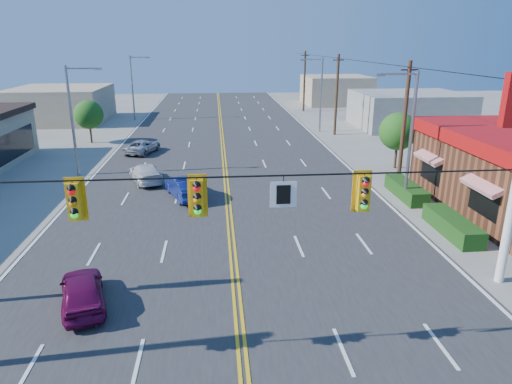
{
  "coord_description": "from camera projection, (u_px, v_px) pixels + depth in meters",
  "views": [
    {
      "loc": [
        -0.64,
        -12.01,
        9.5
      ],
      "look_at": [
        1.33,
        10.15,
        2.2
      ],
      "focal_mm": 32.0,
      "sensor_mm": 36.0,
      "label": 1
    }
  ],
  "objects": [
    {
      "name": "ground",
      "position": [
        242.0,
        359.0,
        14.39
      ],
      "size": [
        160.0,
        160.0,
        0.0
      ],
      "primitive_type": "plane",
      "color": "gray",
      "rests_on": "ground"
    },
    {
      "name": "road",
      "position": [
        226.0,
        179.0,
        33.3
      ],
      "size": [
        20.0,
        120.0,
        0.06
      ],
      "primitive_type": "cube",
      "color": "#2D2D30",
      "rests_on": "ground"
    },
    {
      "name": "signal_span",
      "position": [
        237.0,
        215.0,
        12.85
      ],
      "size": [
        24.32,
        0.34,
        9.0
      ],
      "color": "#47301E",
      "rests_on": "ground"
    },
    {
      "name": "streetlight_se",
      "position": [
        408.0,
        131.0,
        27.14
      ],
      "size": [
        2.55,
        0.25,
        8.0
      ],
      "color": "gray",
      "rests_on": "ground"
    },
    {
      "name": "streetlight_ne",
      "position": [
        319.0,
        91.0,
        49.85
      ],
      "size": [
        2.55,
        0.25,
        8.0
      ],
      "color": "gray",
      "rests_on": "ground"
    },
    {
      "name": "streetlight_sw",
      "position": [
        74.0,
        115.0,
        32.89
      ],
      "size": [
        2.55,
        0.25,
        8.0
      ],
      "color": "gray",
      "rests_on": "ground"
    },
    {
      "name": "streetlight_nw",
      "position": [
        134.0,
        84.0,
        57.5
      ],
      "size": [
        2.55,
        0.25,
        8.0
      ],
      "color": "gray",
      "rests_on": "ground"
    },
    {
      "name": "utility_pole_near",
      "position": [
        404.0,
        124.0,
        31.14
      ],
      "size": [
        0.28,
        0.28,
        8.4
      ],
      "primitive_type": "cylinder",
      "color": "#47301E",
      "rests_on": "ground"
    },
    {
      "name": "utility_pole_mid",
      "position": [
        337.0,
        95.0,
        48.18
      ],
      "size": [
        0.28,
        0.28,
        8.4
      ],
      "primitive_type": "cylinder",
      "color": "#47301E",
      "rests_on": "ground"
    },
    {
      "name": "utility_pole_far",
      "position": [
        304.0,
        82.0,
        65.21
      ],
      "size": [
        0.28,
        0.28,
        8.4
      ],
      "primitive_type": "cylinder",
      "color": "#47301E",
      "rests_on": "ground"
    },
    {
      "name": "tree_kfc_rear",
      "position": [
        398.0,
        131.0,
        35.43
      ],
      "size": [
        2.94,
        2.94,
        4.41
      ],
      "color": "#47301E",
      "rests_on": "ground"
    },
    {
      "name": "tree_west",
      "position": [
        89.0,
        115.0,
        44.6
      ],
      "size": [
        2.8,
        2.8,
        4.2
      ],
      "color": "#47301E",
      "rests_on": "ground"
    },
    {
      "name": "bld_east_mid",
      "position": [
        409.0,
        110.0,
        53.48
      ],
      "size": [
        12.0,
        10.0,
        4.0
      ],
      "primitive_type": "cube",
      "color": "gray",
      "rests_on": "ground"
    },
    {
      "name": "bld_west_far",
      "position": [
        61.0,
        104.0,
        57.47
      ],
      "size": [
        11.0,
        12.0,
        4.2
      ],
      "primitive_type": "cube",
      "color": "tan",
      "rests_on": "ground"
    },
    {
      "name": "bld_east_far",
      "position": [
        336.0,
        90.0,
        73.98
      ],
      "size": [
        10.0,
        10.0,
        4.4
      ],
      "primitive_type": "cube",
      "color": "tan",
      "rests_on": "ground"
    },
    {
      "name": "car_magenta",
      "position": [
        82.0,
        292.0,
        17.01
      ],
      "size": [
        2.54,
        4.06,
        1.29
      ],
      "primitive_type": "imported",
      "rotation": [
        0.0,
        0.0,
        3.43
      ],
      "color": "#630B3D",
      "rests_on": "ground"
    },
    {
      "name": "car_blue",
      "position": [
        184.0,
        187.0,
        29.08
      ],
      "size": [
        2.95,
        4.65,
        1.45
      ],
      "primitive_type": "imported",
      "rotation": [
        0.0,
        0.0,
        3.49
      ],
      "color": "navy",
      "rests_on": "ground"
    },
    {
      "name": "car_white",
      "position": [
        146.0,
        174.0,
        32.4
      ],
      "size": [
        3.16,
        4.78,
        1.29
      ],
      "primitive_type": "imported",
      "rotation": [
        0.0,
        0.0,
        3.48
      ],
      "color": "silver",
      "rests_on": "ground"
    },
    {
      "name": "car_silver",
      "position": [
        143.0,
        147.0,
        40.93
      ],
      "size": [
        3.21,
        4.67,
        1.19
      ],
      "primitive_type": "imported",
      "rotation": [
        0.0,
        0.0,
        2.82
      ],
      "color": "#B5B5BA",
      "rests_on": "ground"
    }
  ]
}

